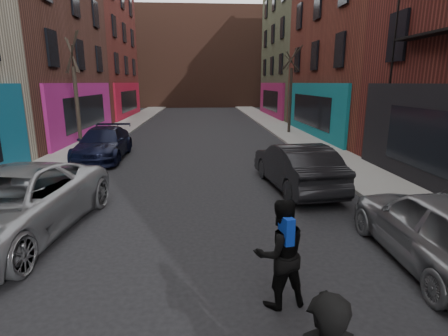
{
  "coord_description": "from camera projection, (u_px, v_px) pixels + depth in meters",
  "views": [
    {
      "loc": [
        0.01,
        -0.24,
        3.53
      ],
      "look_at": [
        0.53,
        7.61,
        1.6
      ],
      "focal_mm": 28.0,
      "sensor_mm": 36.0,
      "label": 1
    }
  ],
  "objects": [
    {
      "name": "sidewalk_left",
      "position": [
        128.0,
        124.0,
        29.73
      ],
      "size": [
        2.5,
        84.0,
        0.13
      ],
      "primitive_type": "cube",
      "color": "gray",
      "rests_on": "ground"
    },
    {
      "name": "sidewalk_right",
      "position": [
        272.0,
        123.0,
        30.53
      ],
      "size": [
        2.5,
        84.0,
        0.13
      ],
      "primitive_type": "cube",
      "color": "gray",
      "rests_on": "ground"
    },
    {
      "name": "building_far",
      "position": [
        200.0,
        59.0,
        53.68
      ],
      "size": [
        40.0,
        10.0,
        14.0
      ],
      "primitive_type": "cube",
      "color": "#47281E",
      "rests_on": "ground"
    },
    {
      "name": "tree_left_far",
      "position": [
        75.0,
        86.0,
        17.32
      ],
      "size": [
        2.0,
        2.0,
        6.5
      ],
      "primitive_type": null,
      "color": "black",
      "rests_on": "sidewalk_left"
    },
    {
      "name": "tree_right_far",
      "position": [
        291.0,
        83.0,
        23.88
      ],
      "size": [
        2.0,
        2.0,
        6.8
      ],
      "primitive_type": null,
      "color": "black",
      "rests_on": "sidewalk_right"
    },
    {
      "name": "parked_left_far",
      "position": [
        11.0,
        205.0,
        7.98
      ],
      "size": [
        3.33,
        6.08,
        1.62
      ],
      "primitive_type": "imported",
      "rotation": [
        0.0,
        0.0,
        -0.12
      ],
      "color": "gray",
      "rests_on": "ground"
    },
    {
      "name": "parked_left_end",
      "position": [
        103.0,
        144.0,
        16.44
      ],
      "size": [
        2.19,
        5.12,
        1.47
      ],
      "primitive_type": "imported",
      "rotation": [
        0.0,
        0.0,
        0.03
      ],
      "color": "black",
      "rests_on": "ground"
    },
    {
      "name": "parked_right_far",
      "position": [
        442.0,
        229.0,
        6.71
      ],
      "size": [
        2.0,
        4.67,
        1.57
      ],
      "primitive_type": "imported",
      "rotation": [
        0.0,
        0.0,
        3.11
      ],
      "color": "gray",
      "rests_on": "ground"
    },
    {
      "name": "parked_right_end",
      "position": [
        296.0,
        166.0,
        11.82
      ],
      "size": [
        2.18,
        4.91,
        1.57
      ],
      "primitive_type": "imported",
      "rotation": [
        0.0,
        0.0,
        3.25
      ],
      "color": "black",
      "rests_on": "ground"
    },
    {
      "name": "pedestrian",
      "position": [
        280.0,
        253.0,
        5.52
      ],
      "size": [
        1.0,
        0.85,
        1.8
      ],
      "rotation": [
        0.0,
        0.0,
        3.36
      ],
      "color": "black",
      "rests_on": "ground"
    }
  ]
}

